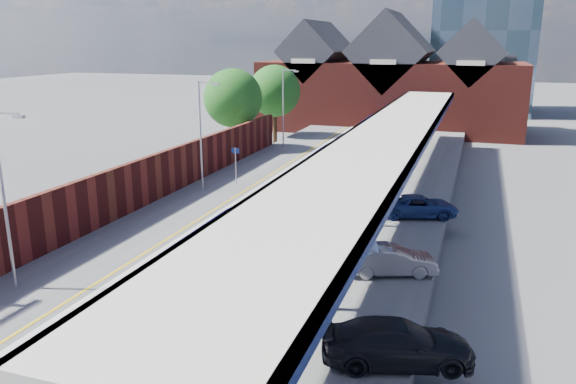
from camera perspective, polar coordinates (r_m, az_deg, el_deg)
name	(u,v)px	position (r m, az deg, el deg)	size (l,w,h in m)	color
ground	(330,183)	(42.41, 4.25, 0.87)	(240.00, 240.00, 0.00)	#5B5B5E
ballast_bed	(287,222)	(33.19, -0.14, -3.10)	(6.00, 76.00, 0.06)	#473D33
rails	(287,221)	(33.17, -0.14, -2.96)	(4.51, 76.00, 0.14)	slate
left_platform	(203,206)	(35.14, -8.65, -1.44)	(5.00, 76.00, 1.00)	#565659
right_platform	(389,225)	(31.71, 10.19, -3.34)	(6.00, 76.00, 1.00)	#565659
coping_left	(237,201)	(34.01, -5.16, -0.97)	(0.30, 76.00, 0.05)	silver
coping_right	(339,211)	(32.06, 5.20, -1.97)	(0.30, 76.00, 0.05)	silver
yellow_line	(228,201)	(34.25, -6.08, -0.90)	(0.14, 76.00, 0.01)	yellow
train	(343,163)	(39.67, 5.65, 2.98)	(2.98, 65.93, 3.45)	#0C0D58
canopy	(389,135)	(32.54, 10.21, 5.76)	(4.50, 52.00, 4.48)	navy
lamp_post_b	(6,190)	(23.56, -26.77, 0.17)	(1.48, 0.18, 7.00)	#A5A8AA
lamp_post_c	(202,129)	(36.29, -8.70, 6.36)	(1.48, 0.18, 7.00)	#A5A8AA
lamp_post_d	(285,103)	(50.91, -0.35, 9.01)	(1.48, 0.18, 7.00)	#A5A8AA
platform_sign	(236,160)	(37.89, -5.35, 3.30)	(0.55, 0.08, 2.50)	#A5A8AA
brick_wall	(99,199)	(30.74, -18.65, -0.70)	(0.35, 50.00, 3.86)	maroon
station_building	(390,84)	(68.77, 10.36, 10.74)	(30.00, 12.12, 13.78)	maroon
tree_near	(234,100)	(50.40, -5.49, 9.29)	(5.20, 5.20, 8.10)	#382314
tree_far	(276,93)	(57.41, -1.25, 10.06)	(5.20, 5.20, 8.10)	#382314
parked_car_silver	(391,260)	(23.82, 10.43, -6.82)	(1.30, 3.73, 1.23)	#98989C
parked_car_dark	(398,343)	(17.70, 11.09, -14.81)	(1.85, 4.56, 1.32)	black
parked_car_blue	(419,206)	(31.79, 13.16, -1.40)	(1.96, 4.25, 1.18)	navy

